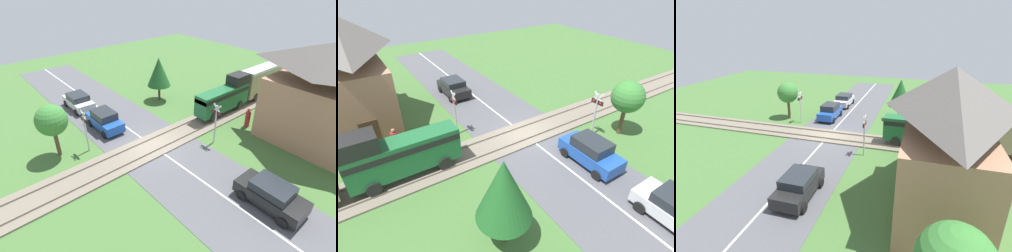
{
  "view_description": "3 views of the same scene",
  "coord_description": "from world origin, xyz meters",
  "views": [
    {
      "loc": [
        13.16,
        -9.76,
        11.38
      ],
      "look_at": [
        0.0,
        1.51,
        1.2
      ],
      "focal_mm": 28.0,
      "sensor_mm": 36.0,
      "label": 1
    },
    {
      "loc": [
        -12.27,
        9.49,
        10.19
      ],
      "look_at": [
        0.0,
        1.51,
        1.2
      ],
      "focal_mm": 28.0,
      "sensor_mm": 36.0,
      "label": 2
    },
    {
      "loc": [
        20.49,
        7.7,
        9.46
      ],
      "look_at": [
        0.0,
        1.51,
        1.2
      ],
      "focal_mm": 28.0,
      "sensor_mm": 36.0,
      "label": 3
    }
  ],
  "objects": [
    {
      "name": "track_bed",
      "position": [
        0.0,
        0.0,
        0.07
      ],
      "size": [
        2.8,
        48.0,
        0.24
      ],
      "color": "#756B5B",
      "rests_on": "ground_plane"
    },
    {
      "name": "ground_plane",
      "position": [
        0.0,
        0.0,
        0.0
      ],
      "size": [
        60.0,
        60.0,
        0.0
      ],
      "primitive_type": "plane",
      "color": "#426B33"
    },
    {
      "name": "tree_roadside_hedge",
      "position": [
        -6.24,
        5.67,
        2.97
      ],
      "size": [
        2.32,
        2.32,
        4.37
      ],
      "color": "brown",
      "rests_on": "ground_plane"
    },
    {
      "name": "pedestrian_by_station",
      "position": [
        2.83,
        7.94,
        0.77
      ],
      "size": [
        0.42,
        0.42,
        1.7
      ],
      "color": "#B2282D",
      "rests_on": "ground_plane"
    },
    {
      "name": "tree_beyond_track",
      "position": [
        -3.53,
        -5.75,
        2.81
      ],
      "size": [
        2.14,
        2.14,
        3.91
      ],
      "color": "brown",
      "rests_on": "ground_plane"
    },
    {
      "name": "crossing_signal_east_approach",
      "position": [
        2.64,
        3.9,
        2.09
      ],
      "size": [
        0.9,
        0.18,
        3.27
      ],
      "color": "#B7B7B7",
      "rests_on": "ground_plane"
    },
    {
      "name": "station_building",
      "position": [
        7.67,
        9.12,
        3.81
      ],
      "size": [
        8.34,
        4.36,
        7.75
      ],
      "color": "#AD7A5B",
      "rests_on": "ground_plane"
    },
    {
      "name": "road_surface",
      "position": [
        0.0,
        0.0,
        0.01
      ],
      "size": [
        48.0,
        6.4,
        0.02
      ],
      "color": "#515156",
      "rests_on": "ground_plane"
    },
    {
      "name": "car_far_side",
      "position": [
        8.85,
        1.44,
        0.8
      ],
      "size": [
        3.85,
        1.92,
        1.51
      ],
      "color": "black",
      "rests_on": "ground_plane"
    },
    {
      "name": "crossing_signal_west_approach",
      "position": [
        -2.64,
        -3.9,
        2.09
      ],
      "size": [
        0.9,
        0.18,
        3.27
      ],
      "color": "#B7B7B7",
      "rests_on": "ground_plane"
    },
    {
      "name": "tree_by_station",
      "position": [
        14.03,
        9.19,
        2.85
      ],
      "size": [
        2.48,
        2.48,
        4.1
      ],
      "color": "brown",
      "rests_on": "ground_plane"
    },
    {
      "name": "car_near_crossing",
      "position": [
        -4.63,
        -1.44,
        0.85
      ],
      "size": [
        3.79,
        1.8,
        1.65
      ],
      "color": "#1E4CA8",
      "rests_on": "ground_plane"
    }
  ]
}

